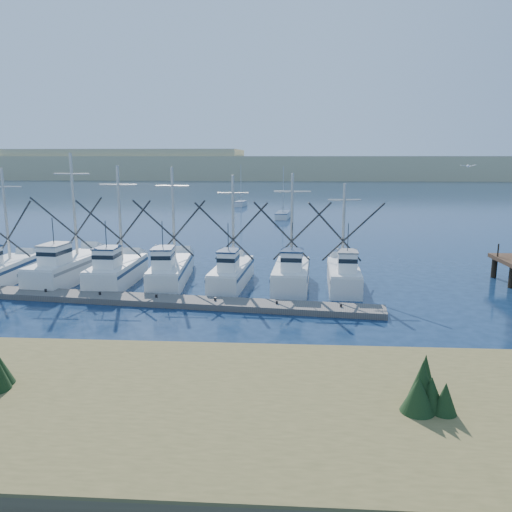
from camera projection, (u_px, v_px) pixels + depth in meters
The scene contains 7 objects.
ground at pixel (247, 339), 26.42m from camera, with size 500.00×500.00×0.00m, color #0B1D34.
floating_dock at pixel (156, 300), 32.84m from camera, with size 29.48×1.97×0.39m, color #5A5651.
dune_ridge at pixel (284, 167), 231.04m from camera, with size 360.00×60.00×10.00m, color tan.
trawler_fleet at pixel (160, 272), 37.56m from camera, with size 28.58×9.22×9.81m.
sailboat_near at pixel (283, 215), 78.78m from camera, with size 2.51×5.81×8.10m.
sailboat_far at pixel (241, 204), 98.37m from camera, with size 2.19×4.90×8.10m.
flying_gull at pixel (468, 166), 32.99m from camera, with size 0.99×0.18×0.18m.
Camera 1 is at (2.08, -24.98, 9.44)m, focal length 35.00 mm.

